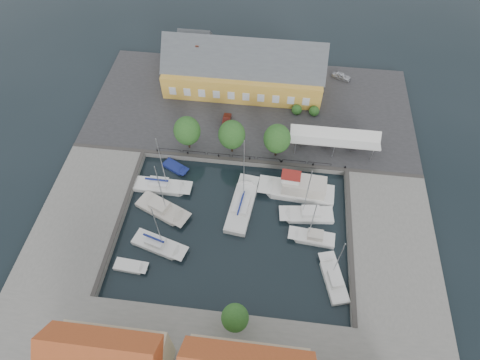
% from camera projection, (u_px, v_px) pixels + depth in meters
% --- Properties ---
extents(ground, '(140.00, 140.00, 0.00)m').
position_uv_depth(ground, '(235.00, 219.00, 58.29)').
color(ground, black).
rests_on(ground, ground).
extents(north_quay, '(56.00, 26.00, 1.00)m').
position_uv_depth(north_quay, '(251.00, 108.00, 71.58)').
color(north_quay, '#2D2D30').
rests_on(north_quay, ground).
extents(west_quay, '(12.00, 24.00, 1.00)m').
position_uv_depth(west_quay, '(84.00, 213.00, 58.26)').
color(west_quay, slate).
rests_on(west_quay, ground).
extents(east_quay, '(12.00, 24.00, 1.00)m').
position_uv_depth(east_quay, '(392.00, 246.00, 55.13)').
color(east_quay, slate).
rests_on(east_quay, ground).
extents(quay_edge_fittings, '(56.00, 24.72, 0.40)m').
position_uv_depth(quay_edge_fittings, '(239.00, 188.00, 60.26)').
color(quay_edge_fittings, '#383533').
rests_on(quay_edge_fittings, north_quay).
extents(warehouse, '(28.56, 14.00, 9.55)m').
position_uv_depth(warehouse, '(240.00, 70.00, 71.81)').
color(warehouse, gold).
rests_on(warehouse, north_quay).
extents(tent_canopy, '(14.00, 4.00, 2.83)m').
position_uv_depth(tent_canopy, '(335.00, 137.00, 62.97)').
color(tent_canopy, silver).
rests_on(tent_canopy, north_quay).
extents(quay_trees, '(18.20, 4.20, 6.30)m').
position_uv_depth(quay_trees, '(232.00, 135.00, 61.67)').
color(quay_trees, black).
rests_on(quay_trees, north_quay).
extents(car_silver, '(3.86, 2.61, 1.22)m').
position_uv_depth(car_silver, '(341.00, 76.00, 75.14)').
color(car_silver, '#B7BAC0').
rests_on(car_silver, north_quay).
extents(car_red, '(1.33, 3.62, 1.18)m').
position_uv_depth(car_red, '(226.00, 121.00, 68.02)').
color(car_red, '#561913').
rests_on(car_red, north_quay).
extents(center_sailboat, '(4.30, 10.71, 14.11)m').
position_uv_depth(center_sailboat, '(242.00, 206.00, 59.19)').
color(center_sailboat, white).
rests_on(center_sailboat, ground).
extents(trawler, '(11.77, 4.14, 5.00)m').
position_uv_depth(trawler, '(299.00, 189.00, 60.20)').
color(trawler, white).
rests_on(trawler, ground).
extents(east_boat_a, '(8.14, 3.46, 11.26)m').
position_uv_depth(east_boat_a, '(307.00, 215.00, 58.36)').
color(east_boat_a, white).
rests_on(east_boat_a, ground).
extents(east_boat_b, '(6.70, 2.67, 9.21)m').
position_uv_depth(east_boat_b, '(313.00, 238.00, 56.12)').
color(east_boat_b, white).
rests_on(east_boat_b, ground).
extents(east_boat_c, '(4.12, 7.49, 9.44)m').
position_uv_depth(east_boat_c, '(333.00, 280.00, 52.43)').
color(east_boat_c, white).
rests_on(east_boat_c, ground).
extents(west_boat_a, '(8.97, 2.68, 11.74)m').
position_uv_depth(west_boat_a, '(162.00, 187.00, 61.43)').
color(west_boat_a, white).
rests_on(west_boat_a, ground).
extents(west_boat_b, '(8.78, 6.00, 11.49)m').
position_uv_depth(west_boat_b, '(162.00, 209.00, 58.96)').
color(west_boat_b, beige).
rests_on(west_boat_b, ground).
extents(west_boat_d, '(8.23, 4.48, 10.75)m').
position_uv_depth(west_boat_d, '(159.00, 245.00, 55.43)').
color(west_boat_d, white).
rests_on(west_boat_d, ground).
extents(launch_sw, '(4.70, 2.01, 0.98)m').
position_uv_depth(launch_sw, '(131.00, 267.00, 53.70)').
color(launch_sw, white).
rests_on(launch_sw, ground).
extents(launch_nw, '(4.64, 3.53, 0.88)m').
position_uv_depth(launch_nw, '(175.00, 168.00, 63.90)').
color(launch_nw, navy).
rests_on(launch_nw, ground).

